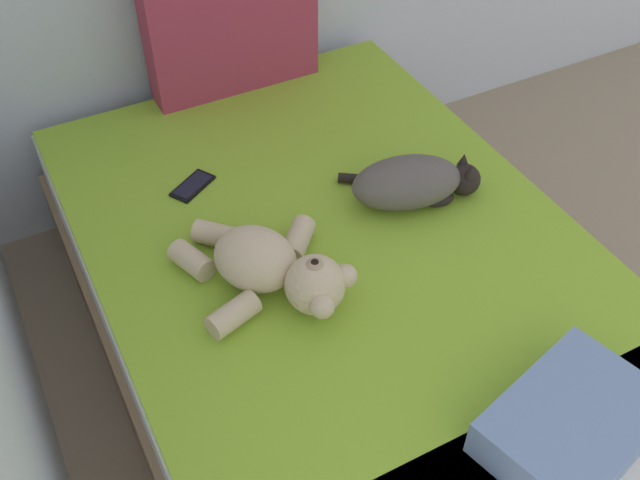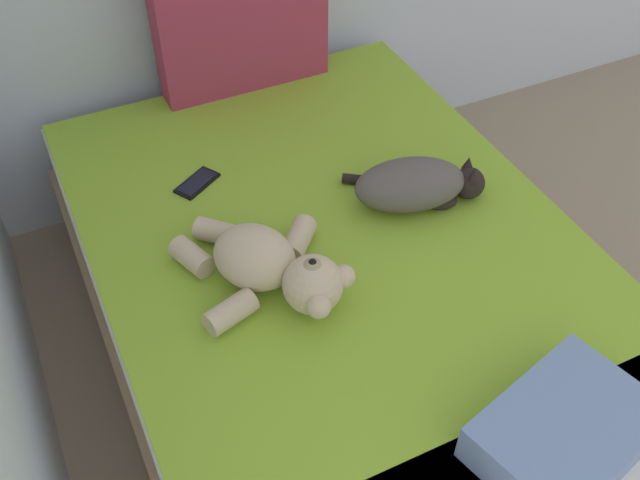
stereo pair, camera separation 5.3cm
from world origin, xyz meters
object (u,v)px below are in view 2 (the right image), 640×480
at_px(throw_pillow, 565,432).
at_px(bed, 338,304).
at_px(patterned_cushion, 241,15).
at_px(cell_phone, 197,183).
at_px(teddy_bear, 271,266).
at_px(cat, 416,185).

bearing_deg(throw_pillow, bed, 101.33).
bearing_deg(patterned_cushion, cell_phone, -126.39).
bearing_deg(throw_pillow, teddy_bear, 118.62).
bearing_deg(cell_phone, cat, -32.69).
relative_size(bed, cat, 4.77).
relative_size(patterned_cushion, throw_pillow, 1.54).
xyz_separation_m(teddy_bear, cell_phone, (-0.05, 0.50, -0.07)).
height_order(patterned_cushion, cell_phone, patterned_cushion).
distance_m(bed, throw_pillow, 0.88).
bearing_deg(teddy_bear, patterned_cushion, 72.61).
relative_size(teddy_bear, cell_phone, 3.19).
relative_size(cat, cell_phone, 2.58).
xyz_separation_m(bed, throw_pillow, (0.16, -0.80, 0.32)).
distance_m(bed, cell_phone, 0.59).
height_order(teddy_bear, throw_pillow, teddy_bear).
relative_size(cell_phone, throw_pillow, 0.41).
height_order(patterned_cushion, teddy_bear, patterned_cushion).
bearing_deg(bed, cell_phone, 123.51).
bearing_deg(cat, cell_phone, 147.31).
relative_size(bed, throw_pillow, 5.04).
xyz_separation_m(patterned_cushion, throw_pillow, (0.09, -1.72, -0.22)).
relative_size(patterned_cushion, teddy_bear, 1.18).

